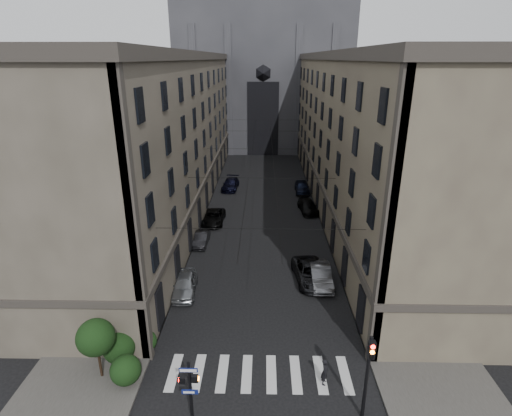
# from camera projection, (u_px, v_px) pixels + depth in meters

# --- Properties ---
(sidewalk_left) EXTENTS (7.00, 80.00, 0.15)m
(sidewalk_left) POSITION_uv_depth(u_px,v_px,m) (184.00, 201.00, 53.64)
(sidewalk_left) COLOR #383533
(sidewalk_left) RESTS_ON ground
(sidewalk_right) EXTENTS (7.00, 80.00, 0.15)m
(sidewalk_right) POSITION_uv_depth(u_px,v_px,m) (341.00, 202.00, 53.25)
(sidewalk_right) COLOR #383533
(sidewalk_right) RESTS_ON ground
(zebra_crossing) EXTENTS (11.00, 3.20, 0.01)m
(zebra_crossing) POSITION_uv_depth(u_px,v_px,m) (259.00, 373.00, 24.46)
(zebra_crossing) COLOR beige
(zebra_crossing) RESTS_ON ground
(building_left) EXTENTS (13.60, 60.60, 18.85)m
(building_left) POSITION_uv_depth(u_px,v_px,m) (156.00, 132.00, 50.43)
(building_left) COLOR #4A4438
(building_left) RESTS_ON ground
(building_right) EXTENTS (13.60, 60.60, 18.85)m
(building_right) POSITION_uv_depth(u_px,v_px,m) (370.00, 133.00, 49.93)
(building_right) COLOR brown
(building_right) RESTS_ON ground
(gothic_tower) EXTENTS (35.00, 23.00, 58.00)m
(gothic_tower) POSITION_uv_depth(u_px,v_px,m) (263.00, 60.00, 83.66)
(gothic_tower) COLOR #2D2D33
(gothic_tower) RESTS_ON ground
(pedestrian_signal_left) EXTENTS (1.02, 0.38, 4.00)m
(pedestrian_signal_left) POSITION_uv_depth(u_px,v_px,m) (190.00, 387.00, 20.43)
(pedestrian_signal_left) COLOR black
(pedestrian_signal_left) RESTS_ON ground
(traffic_light_right) EXTENTS (0.34, 0.50, 5.20)m
(traffic_light_right) POSITION_uv_depth(u_px,v_px,m) (368.00, 369.00, 20.32)
(traffic_light_right) COLOR black
(traffic_light_right) RESTS_ON ground
(shrub_cluster) EXTENTS (3.90, 4.40, 3.90)m
(shrub_cluster) POSITION_uv_depth(u_px,v_px,m) (114.00, 348.00, 23.99)
(shrub_cluster) COLOR black
(shrub_cluster) RESTS_ON sidewalk_left
(tram_wires) EXTENTS (14.00, 60.00, 0.43)m
(tram_wires) POSITION_uv_depth(u_px,v_px,m) (262.00, 150.00, 50.57)
(tram_wires) COLOR black
(tram_wires) RESTS_ON ground
(car_left_near) EXTENTS (2.15, 4.70, 1.56)m
(car_left_near) POSITION_uv_depth(u_px,v_px,m) (185.00, 284.00, 32.63)
(car_left_near) COLOR gray
(car_left_near) RESTS_ON ground
(car_left_midnear) EXTENTS (1.44, 3.89, 1.27)m
(car_left_midnear) POSITION_uv_depth(u_px,v_px,m) (201.00, 239.00, 41.24)
(car_left_midnear) COLOR black
(car_left_midnear) RESTS_ON ground
(car_left_midfar) EXTENTS (2.44, 5.10, 1.40)m
(car_left_midfar) POSITION_uv_depth(u_px,v_px,m) (214.00, 217.00, 46.61)
(car_left_midfar) COLOR black
(car_left_midfar) RESTS_ON ground
(car_left_far) EXTENTS (2.52, 5.39, 1.52)m
(car_left_far) POSITION_uv_depth(u_px,v_px,m) (231.00, 184.00, 58.66)
(car_left_far) COLOR black
(car_left_far) RESTS_ON ground
(car_right_near) EXTENTS (1.71, 4.83, 1.59)m
(car_right_near) POSITION_uv_depth(u_px,v_px,m) (320.00, 275.00, 33.97)
(car_right_near) COLOR slate
(car_right_near) RESTS_ON ground
(car_right_midnear) EXTENTS (3.21, 5.87, 1.56)m
(car_right_midnear) POSITION_uv_depth(u_px,v_px,m) (310.00, 273.00, 34.37)
(car_right_midnear) COLOR black
(car_right_midnear) RESTS_ON ground
(car_right_midfar) EXTENTS (2.61, 5.17, 1.44)m
(car_right_midfar) POSITION_uv_depth(u_px,v_px,m) (308.00, 206.00, 50.02)
(car_right_midfar) COLOR black
(car_right_midfar) RESTS_ON ground
(car_right_far) EXTENTS (1.97, 4.86, 1.65)m
(car_right_far) POSITION_uv_depth(u_px,v_px,m) (302.00, 187.00, 57.12)
(car_right_far) COLOR black
(car_right_far) RESTS_ON ground
(pedestrian) EXTENTS (0.58, 0.72, 1.73)m
(pedestrian) POSITION_uv_depth(u_px,v_px,m) (325.00, 372.00, 23.43)
(pedestrian) COLOR black
(pedestrian) RESTS_ON ground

